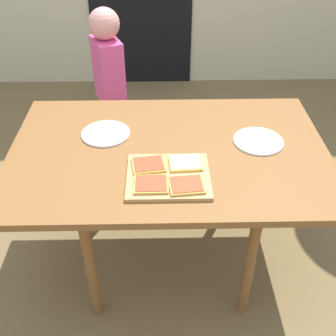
{
  "coord_description": "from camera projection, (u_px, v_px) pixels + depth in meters",
  "views": [
    {
      "loc": [
        -0.03,
        -1.48,
        1.74
      ],
      "look_at": [
        -0.0,
        0.0,
        0.6
      ],
      "focal_mm": 43.47,
      "sensor_mm": 36.0,
      "label": 1
    }
  ],
  "objects": [
    {
      "name": "pizza_slice_near_right",
      "position": [
        187.0,
        185.0,
        1.57
      ],
      "size": [
        0.14,
        0.12,
        0.01
      ],
      "color": "#E0B14F",
      "rests_on": "cutting_board"
    },
    {
      "name": "dining_table",
      "position": [
        169.0,
        160.0,
        1.84
      ],
      "size": [
        1.41,
        0.92,
        0.71
      ],
      "color": "brown",
      "rests_on": "ground"
    },
    {
      "name": "pizza_slice_far_right",
      "position": [
        185.0,
        163.0,
        1.68
      ],
      "size": [
        0.14,
        0.12,
        0.01
      ],
      "color": "#E0B14F",
      "rests_on": "cutting_board"
    },
    {
      "name": "plate_white_right",
      "position": [
        258.0,
        141.0,
        1.85
      ],
      "size": [
        0.23,
        0.23,
        0.01
      ],
      "primitive_type": "cylinder",
      "color": "white",
      "rests_on": "dining_table"
    },
    {
      "name": "cutting_board",
      "position": [
        168.0,
        176.0,
        1.64
      ],
      "size": [
        0.33,
        0.29,
        0.02
      ],
      "primitive_type": "cube",
      "color": "tan",
      "rests_on": "dining_table"
    },
    {
      "name": "pizza_slice_near_left",
      "position": [
        151.0,
        184.0,
        1.57
      ],
      "size": [
        0.14,
        0.11,
        0.01
      ],
      "color": "#E0B14F",
      "rests_on": "cutting_board"
    },
    {
      "name": "ground_plane",
      "position": [
        169.0,
        255.0,
        2.24
      ],
      "size": [
        16.0,
        16.0,
        0.0
      ],
      "primitive_type": "plane",
      "color": "brown"
    },
    {
      "name": "plate_white_left",
      "position": [
        106.0,
        134.0,
        1.9
      ],
      "size": [
        0.23,
        0.23,
        0.01
      ],
      "primitive_type": "cylinder",
      "color": "silver",
      "rests_on": "dining_table"
    },
    {
      "name": "child_left",
      "position": [
        110.0,
        82.0,
        2.53
      ],
      "size": [
        0.22,
        0.28,
        1.08
      ],
      "color": "#474842",
      "rests_on": "ground"
    },
    {
      "name": "pizza_slice_far_left",
      "position": [
        149.0,
        165.0,
        1.67
      ],
      "size": [
        0.15,
        0.13,
        0.01
      ],
      "color": "#E0B14F",
      "rests_on": "cutting_board"
    }
  ]
}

